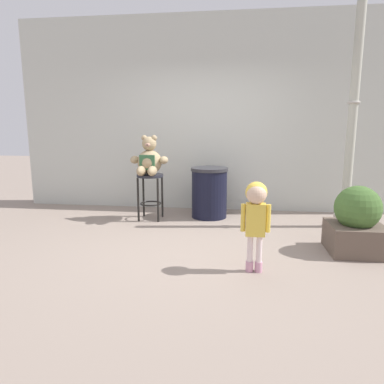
% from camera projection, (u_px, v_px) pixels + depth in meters
% --- Properties ---
extents(ground_plane, '(24.00, 24.00, 0.00)m').
position_uv_depth(ground_plane, '(191.00, 246.00, 4.22)').
color(ground_plane, gray).
extents(building_wall, '(6.51, 0.30, 3.24)m').
position_uv_depth(building_wall, '(207.00, 115.00, 6.00)').
color(building_wall, beige).
rests_on(building_wall, ground_plane).
extents(bar_stool_with_teddy, '(0.41, 0.41, 0.71)m').
position_uv_depth(bar_stool_with_teddy, '(150.00, 187.00, 5.37)').
color(bar_stool_with_teddy, '#22232C').
rests_on(bar_stool_with_teddy, ground_plane).
extents(teddy_bear, '(0.58, 0.52, 0.59)m').
position_uv_depth(teddy_bear, '(149.00, 160.00, 5.27)').
color(teddy_bear, tan).
rests_on(teddy_bear, bar_stool_with_teddy).
extents(child_walking, '(0.29, 0.23, 0.91)m').
position_uv_depth(child_walking, '(256.00, 207.00, 3.37)').
color(child_walking, '#CD8FAA').
rests_on(child_walking, ground_plane).
extents(trash_bin, '(0.59, 0.59, 0.79)m').
position_uv_depth(trash_bin, '(209.00, 192.00, 5.52)').
color(trash_bin, black).
rests_on(trash_bin, ground_plane).
extents(lamppost, '(0.29, 0.29, 3.03)m').
position_uv_depth(lamppost, '(350.00, 142.00, 4.82)').
color(lamppost, '#B5AA9D').
rests_on(lamppost, ground_plane).
extents(planter_with_shrub, '(0.60, 0.60, 0.78)m').
position_uv_depth(planter_with_shrub, '(356.00, 223.00, 3.96)').
color(planter_with_shrub, brown).
rests_on(planter_with_shrub, ground_plane).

